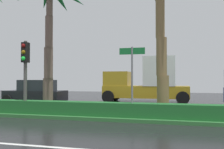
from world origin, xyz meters
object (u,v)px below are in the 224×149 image
at_px(street_name_sign, 132,72).
at_px(box_truck_lead, 147,82).
at_px(traffic_signal_median_left, 25,63).
at_px(palm_tree_mid_left, 50,3).
at_px(car_in_traffic_leading, 36,92).

bearing_deg(street_name_sign, box_truck_lead, 92.28).
xyz_separation_m(traffic_signal_median_left, street_name_sign, (5.15, 0.05, -0.45)).
bearing_deg(palm_tree_mid_left, street_name_sign, -17.39).
relative_size(traffic_signal_median_left, street_name_sign, 1.15).
bearing_deg(traffic_signal_median_left, street_name_sign, 0.54).
height_order(car_in_traffic_leading, box_truck_lead, box_truck_lead).
height_order(palm_tree_mid_left, street_name_sign, palm_tree_mid_left).
distance_m(palm_tree_mid_left, car_in_traffic_leading, 7.14).
xyz_separation_m(palm_tree_mid_left, box_truck_lead, (4.34, 7.22, -4.33)).
xyz_separation_m(palm_tree_mid_left, street_name_sign, (4.69, -1.47, -3.79)).
relative_size(traffic_signal_median_left, car_in_traffic_leading, 0.80).
xyz_separation_m(palm_tree_mid_left, traffic_signal_median_left, (-0.47, -1.52, -3.35)).
distance_m(traffic_signal_median_left, box_truck_lead, 10.02).
relative_size(traffic_signal_median_left, box_truck_lead, 0.54).
height_order(palm_tree_mid_left, car_in_traffic_leading, palm_tree_mid_left).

